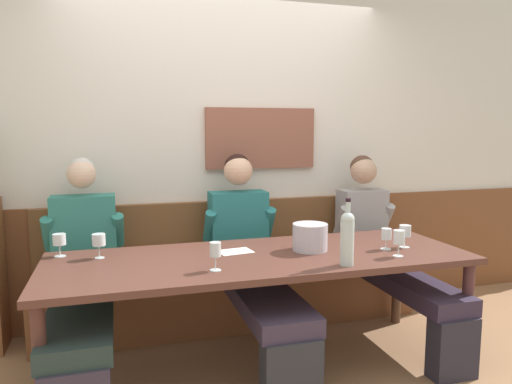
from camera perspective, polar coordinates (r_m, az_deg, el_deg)
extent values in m
cube|color=#936947|center=(3.15, 1.25, -21.18)|extent=(6.80, 6.80, 0.02)
cube|color=silver|center=(3.82, -3.71, 5.98)|extent=(6.80, 0.08, 2.80)
cube|color=brown|center=(3.83, 0.59, 6.43)|extent=(0.89, 0.04, 0.48)
cube|color=brown|center=(3.90, -3.41, -7.84)|extent=(6.80, 0.03, 0.94)
cube|color=brown|center=(3.77, -2.58, -12.38)|extent=(2.89, 0.42, 0.44)
cube|color=brown|center=(3.69, -2.61, -8.80)|extent=(2.83, 0.39, 0.05)
cube|color=brown|center=(3.81, -3.32, -4.41)|extent=(2.89, 0.04, 0.45)
cube|color=#532E25|center=(2.98, 0.63, -7.93)|extent=(2.59, 0.91, 0.04)
cylinder|color=#522C24|center=(2.66, -24.28, -19.04)|extent=(0.07, 0.07, 0.69)
cylinder|color=#502B2C|center=(3.35, 23.82, -13.39)|extent=(0.07, 0.07, 0.69)
cylinder|color=brown|center=(3.35, -22.51, -13.26)|extent=(0.07, 0.07, 0.69)
cylinder|color=#513525|center=(3.92, 16.49, -9.95)|extent=(0.07, 0.07, 0.69)
cube|color=#243330|center=(3.02, -20.15, -13.63)|extent=(0.36, 1.16, 0.11)
cube|color=#2C756B|center=(3.52, -19.79, -4.92)|extent=(0.43, 0.19, 0.56)
sphere|color=beige|center=(3.45, -20.11, 1.99)|extent=(0.19, 0.19, 0.19)
sphere|color=beige|center=(3.47, -20.10, 2.43)|extent=(0.18, 0.18, 0.18)
cylinder|color=#2C756B|center=(3.50, -23.53, -4.64)|extent=(0.08, 0.20, 0.27)
cylinder|color=#2C756B|center=(3.47, -16.13, -4.39)|extent=(0.08, 0.20, 0.27)
cube|color=#2A2B32|center=(2.78, 4.22, -20.67)|extent=(0.33, 0.14, 0.38)
cube|color=#372C40|center=(3.14, 0.76, -12.35)|extent=(0.36, 1.16, 0.11)
cube|color=#246E72|center=(3.63, -2.14, -4.24)|extent=(0.43, 0.20, 0.55)
sphere|color=#E1AB8C|center=(3.55, -2.14, 2.53)|extent=(0.21, 0.21, 0.21)
sphere|color=black|center=(3.58, -2.24, 2.99)|extent=(0.20, 0.20, 0.20)
cylinder|color=#246E72|center=(3.53, -5.56, -4.11)|extent=(0.08, 0.20, 0.27)
cylinder|color=#246E72|center=(3.64, 1.47, -3.71)|extent=(0.08, 0.20, 0.27)
cube|color=#272431|center=(3.26, 22.41, -16.79)|extent=(0.28, 0.14, 0.38)
cube|color=#31263A|center=(3.57, 17.22, -10.20)|extent=(0.31, 1.16, 0.11)
cube|color=#959295|center=(4.01, 12.47, -3.44)|extent=(0.37, 0.21, 0.52)
sphere|color=tan|center=(3.94, 12.71, 2.49)|extent=(0.21, 0.21, 0.21)
sphere|color=#4F3327|center=(3.96, 12.55, 2.90)|extent=(0.19, 0.19, 0.19)
cylinder|color=#959295|center=(3.88, 10.21, -3.40)|extent=(0.08, 0.20, 0.27)
cylinder|color=#959295|center=(4.07, 15.22, -3.03)|extent=(0.08, 0.20, 0.27)
cylinder|color=#BEB6C3|center=(3.09, 6.46, -5.36)|extent=(0.22, 0.22, 0.17)
cylinder|color=silver|center=(2.78, 10.81, -6.05)|extent=(0.08, 0.08, 0.25)
sphere|color=silver|center=(2.75, 10.88, -3.19)|extent=(0.08, 0.08, 0.08)
cylinder|color=silver|center=(2.74, 10.91, -2.07)|extent=(0.03, 0.03, 0.09)
cylinder|color=black|center=(2.73, 10.94, -0.93)|extent=(0.03, 0.03, 0.02)
cylinder|color=silver|center=(3.07, 16.60, -7.33)|extent=(0.06, 0.06, 0.00)
cylinder|color=silver|center=(3.06, 16.62, -6.62)|extent=(0.01, 0.01, 0.07)
cylinder|color=silver|center=(3.04, 16.68, -5.17)|extent=(0.07, 0.07, 0.08)
cylinder|color=#F0E07C|center=(3.05, 16.66, -5.70)|extent=(0.06, 0.06, 0.03)
cylinder|color=silver|center=(2.67, -4.85, -9.27)|extent=(0.06, 0.06, 0.00)
cylinder|color=silver|center=(2.66, -4.86, -8.45)|extent=(0.01, 0.01, 0.08)
cylinder|color=silver|center=(2.64, -4.88, -6.83)|extent=(0.06, 0.06, 0.08)
cylinder|color=silver|center=(3.06, -18.16, -7.47)|extent=(0.06, 0.06, 0.00)
cylinder|color=silver|center=(3.05, -18.20, -6.75)|extent=(0.01, 0.01, 0.07)
cylinder|color=silver|center=(3.03, -18.25, -5.42)|extent=(0.08, 0.08, 0.07)
cylinder|color=silver|center=(3.18, -22.33, -7.10)|extent=(0.07, 0.07, 0.00)
cylinder|color=silver|center=(3.17, -22.36, -6.46)|extent=(0.01, 0.01, 0.07)
cylinder|color=silver|center=(3.15, -22.43, -5.24)|extent=(0.08, 0.08, 0.07)
cylinder|color=silver|center=(3.31, 17.28, -6.30)|extent=(0.07, 0.07, 0.00)
cylinder|color=silver|center=(3.30, 17.31, -5.67)|extent=(0.01, 0.01, 0.07)
cylinder|color=silver|center=(3.29, 17.36, -4.44)|extent=(0.08, 0.08, 0.08)
cylinder|color=#F1DC8D|center=(3.29, 17.34, -4.87)|extent=(0.07, 0.07, 0.03)
cylinder|color=silver|center=(3.22, 15.22, -6.58)|extent=(0.07, 0.07, 0.00)
cylinder|color=silver|center=(3.22, 15.24, -6.01)|extent=(0.01, 0.01, 0.06)
cylinder|color=silver|center=(3.20, 15.28, -4.84)|extent=(0.06, 0.06, 0.07)
cube|color=white|center=(3.06, -2.48, -7.10)|extent=(0.23, 0.18, 0.00)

